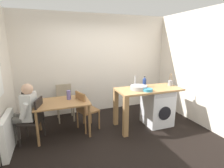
{
  "coord_description": "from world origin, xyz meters",
  "views": [
    {
      "loc": [
        -1.19,
        -2.96,
        1.95
      ],
      "look_at": [
        0.02,
        0.45,
        1.07
      ],
      "focal_mm": 27.61,
      "sensor_mm": 36.0,
      "label": 1
    }
  ],
  "objects_px": {
    "bottle_tall_green": "(144,82)",
    "chair_person_seat": "(35,118)",
    "chair_spare_by_wall": "(65,100)",
    "chair_opposite": "(85,109)",
    "mixing_bowl": "(148,90)",
    "seated_person": "(25,110)",
    "utensil_crock": "(170,83)",
    "washing_machine": "(157,107)",
    "dining_table": "(63,106)",
    "vase": "(69,95)"
  },
  "relations": [
    {
      "from": "seated_person",
      "to": "utensil_crock",
      "type": "distance_m",
      "value": 3.27
    },
    {
      "from": "washing_machine",
      "to": "bottle_tall_green",
      "type": "bearing_deg",
      "value": 148.66
    },
    {
      "from": "seated_person",
      "to": "washing_machine",
      "type": "distance_m",
      "value": 2.9
    },
    {
      "from": "chair_person_seat",
      "to": "chair_spare_by_wall",
      "type": "xyz_separation_m",
      "value": [
        0.65,
        0.89,
        0.0
      ]
    },
    {
      "from": "vase",
      "to": "mixing_bowl",
      "type": "bearing_deg",
      "value": -19.19
    },
    {
      "from": "utensil_crock",
      "to": "vase",
      "type": "xyz_separation_m",
      "value": [
        -2.4,
        0.31,
        -0.15
      ]
    },
    {
      "from": "utensil_crock",
      "to": "seated_person",
      "type": "bearing_deg",
      "value": 177.61
    },
    {
      "from": "washing_machine",
      "to": "mixing_bowl",
      "type": "relative_size",
      "value": 4.02
    },
    {
      "from": "bottle_tall_green",
      "to": "utensil_crock",
      "type": "height_order",
      "value": "utensil_crock"
    },
    {
      "from": "seated_person",
      "to": "vase",
      "type": "xyz_separation_m",
      "value": [
        0.85,
        0.18,
        0.17
      ]
    },
    {
      "from": "washing_machine",
      "to": "utensil_crock",
      "type": "xyz_separation_m",
      "value": [
        0.37,
        0.05,
        0.56
      ]
    },
    {
      "from": "chair_opposite",
      "to": "washing_machine",
      "type": "bearing_deg",
      "value": 60.96
    },
    {
      "from": "chair_person_seat",
      "to": "seated_person",
      "type": "distance_m",
      "value": 0.23
    },
    {
      "from": "bottle_tall_green",
      "to": "chair_person_seat",
      "type": "bearing_deg",
      "value": -179.41
    },
    {
      "from": "chair_opposite",
      "to": "utensil_crock",
      "type": "height_order",
      "value": "utensil_crock"
    },
    {
      "from": "chair_person_seat",
      "to": "chair_opposite",
      "type": "relative_size",
      "value": 1.0
    },
    {
      "from": "washing_machine",
      "to": "dining_table",
      "type": "bearing_deg",
      "value": 173.06
    },
    {
      "from": "dining_table",
      "to": "vase",
      "type": "bearing_deg",
      "value": 33.69
    },
    {
      "from": "chair_person_seat",
      "to": "mixing_bowl",
      "type": "bearing_deg",
      "value": -83.22
    },
    {
      "from": "chair_spare_by_wall",
      "to": "mixing_bowl",
      "type": "distance_m",
      "value": 2.13
    },
    {
      "from": "chair_spare_by_wall",
      "to": "utensil_crock",
      "type": "height_order",
      "value": "utensil_crock"
    },
    {
      "from": "chair_spare_by_wall",
      "to": "seated_person",
      "type": "distance_m",
      "value": 1.18
    },
    {
      "from": "bottle_tall_green",
      "to": "mixing_bowl",
      "type": "distance_m",
      "value": 0.4
    },
    {
      "from": "chair_opposite",
      "to": "mixing_bowl",
      "type": "bearing_deg",
      "value": 49.9
    },
    {
      "from": "mixing_bowl",
      "to": "seated_person",
      "type": "bearing_deg",
      "value": 171.13
    },
    {
      "from": "chair_person_seat",
      "to": "washing_machine",
      "type": "bearing_deg",
      "value": -77.85
    },
    {
      "from": "dining_table",
      "to": "seated_person",
      "type": "distance_m",
      "value": 0.71
    },
    {
      "from": "chair_person_seat",
      "to": "chair_spare_by_wall",
      "type": "distance_m",
      "value": 1.1
    },
    {
      "from": "dining_table",
      "to": "chair_opposite",
      "type": "height_order",
      "value": "chair_opposite"
    },
    {
      "from": "chair_spare_by_wall",
      "to": "bottle_tall_green",
      "type": "bearing_deg",
      "value": 152.54
    },
    {
      "from": "chair_opposite",
      "to": "washing_machine",
      "type": "distance_m",
      "value": 1.73
    },
    {
      "from": "washing_machine",
      "to": "seated_person",
      "type": "bearing_deg",
      "value": 176.26
    },
    {
      "from": "bottle_tall_green",
      "to": "seated_person",
      "type": "bearing_deg",
      "value": 179.62
    },
    {
      "from": "chair_opposite",
      "to": "washing_machine",
      "type": "height_order",
      "value": "chair_opposite"
    },
    {
      "from": "chair_opposite",
      "to": "vase",
      "type": "height_order",
      "value": "vase"
    },
    {
      "from": "dining_table",
      "to": "vase",
      "type": "distance_m",
      "value": 0.27
    },
    {
      "from": "chair_spare_by_wall",
      "to": "bottle_tall_green",
      "type": "xyz_separation_m",
      "value": [
        1.8,
        -0.87,
        0.53
      ]
    },
    {
      "from": "dining_table",
      "to": "mixing_bowl",
      "type": "relative_size",
      "value": 5.14
    },
    {
      "from": "dining_table",
      "to": "chair_person_seat",
      "type": "height_order",
      "value": "chair_person_seat"
    },
    {
      "from": "washing_machine",
      "to": "chair_opposite",
      "type": "bearing_deg",
      "value": 170.29
    },
    {
      "from": "chair_person_seat",
      "to": "mixing_bowl",
      "type": "height_order",
      "value": "mixing_bowl"
    },
    {
      "from": "dining_table",
      "to": "bottle_tall_green",
      "type": "relative_size",
      "value": 4.33
    },
    {
      "from": "chair_spare_by_wall",
      "to": "washing_machine",
      "type": "relative_size",
      "value": 1.05
    },
    {
      "from": "bottle_tall_green",
      "to": "chair_opposite",
      "type": "bearing_deg",
      "value": 175.18
    },
    {
      "from": "chair_opposite",
      "to": "mixing_bowl",
      "type": "xyz_separation_m",
      "value": [
        1.29,
        -0.49,
        0.45
      ]
    },
    {
      "from": "mixing_bowl",
      "to": "chair_spare_by_wall",
      "type": "bearing_deg",
      "value": 143.47
    },
    {
      "from": "bottle_tall_green",
      "to": "vase",
      "type": "bearing_deg",
      "value": 173.66
    },
    {
      "from": "chair_spare_by_wall",
      "to": "mixing_bowl",
      "type": "bearing_deg",
      "value": 141.75
    },
    {
      "from": "chair_opposite",
      "to": "chair_person_seat",
      "type": "bearing_deg",
      "value": -101.31
    },
    {
      "from": "chair_opposite",
      "to": "washing_machine",
      "type": "xyz_separation_m",
      "value": [
        1.7,
        -0.29,
        -0.08
      ]
    }
  ]
}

